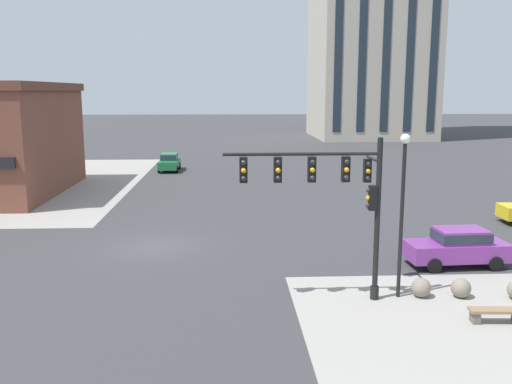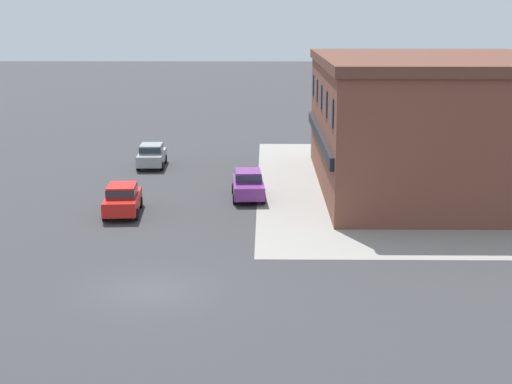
% 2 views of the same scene
% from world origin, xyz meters
% --- Properties ---
extents(ground_plane, '(320.00, 320.00, 0.00)m').
position_xyz_m(ground_plane, '(0.00, 0.00, 0.00)').
color(ground_plane, '#38383A').
extents(sidewalk_far_corner, '(32.00, 32.00, 0.02)m').
position_xyz_m(sidewalk_far_corner, '(-20.00, 20.00, 0.00)').
color(sidewalk_far_corner, gray).
rests_on(sidewalk_far_corner, ground).
extents(car_main_northbound_far, '(4.50, 2.10, 1.68)m').
position_xyz_m(car_main_northbound_far, '(-15.88, 3.46, 0.92)').
color(car_main_northbound_far, '#7A3389').
rests_on(car_main_northbound_far, ground).
extents(car_main_southbound_far, '(4.47, 2.02, 1.68)m').
position_xyz_m(car_main_southbound_far, '(-25.59, -3.71, 0.92)').
color(car_main_southbound_far, '#99999E').
rests_on(car_main_southbound_far, ground).
extents(car_cross_westbound, '(4.52, 2.14, 1.68)m').
position_xyz_m(car_cross_westbound, '(-12.00, -3.34, 0.92)').
color(car_cross_westbound, red).
rests_on(car_cross_westbound, ground).
extents(storefront_block_near_corner, '(21.18, 15.00, 8.25)m').
position_xyz_m(storefront_block_near_corner, '(-19.38, 15.29, 4.13)').
color(storefront_block_near_corner, brown).
rests_on(storefront_block_near_corner, ground).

